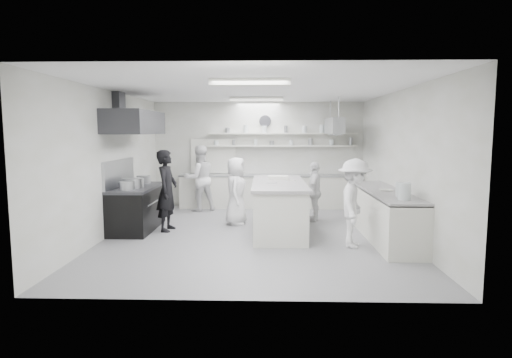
{
  "coord_description": "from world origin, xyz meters",
  "views": [
    {
      "loc": [
        0.3,
        -8.67,
        2.15
      ],
      "look_at": [
        0.02,
        0.6,
        1.11
      ],
      "focal_mm": 29.55,
      "sensor_mm": 36.0,
      "label": 1
    }
  ],
  "objects_px": {
    "cook_stove": "(167,191)",
    "cook_back": "(199,178)",
    "stove": "(137,209)",
    "right_counter": "(384,215)",
    "prep_island": "(279,208)",
    "back_counter": "(268,191)"
  },
  "relations": [
    {
      "from": "right_counter",
      "to": "prep_island",
      "type": "distance_m",
      "value": 2.2
    },
    {
      "from": "back_counter",
      "to": "cook_back",
      "type": "distance_m",
      "value": 2.0
    },
    {
      "from": "prep_island",
      "to": "cook_back",
      "type": "bearing_deg",
      "value": 131.62
    },
    {
      "from": "back_counter",
      "to": "cook_back",
      "type": "relative_size",
      "value": 2.81
    },
    {
      "from": "prep_island",
      "to": "cook_stove",
      "type": "bearing_deg",
      "value": -179.85
    },
    {
      "from": "stove",
      "to": "right_counter",
      "type": "relative_size",
      "value": 0.55
    },
    {
      "from": "cook_back",
      "to": "right_counter",
      "type": "bearing_deg",
      "value": 117.01
    },
    {
      "from": "prep_island",
      "to": "cook_stove",
      "type": "height_order",
      "value": "cook_stove"
    },
    {
      "from": "right_counter",
      "to": "cook_back",
      "type": "bearing_deg",
      "value": 145.98
    },
    {
      "from": "stove",
      "to": "cook_stove",
      "type": "relative_size",
      "value": 1.02
    },
    {
      "from": "back_counter",
      "to": "cook_stove",
      "type": "distance_m",
      "value": 3.66
    },
    {
      "from": "right_counter",
      "to": "cook_stove",
      "type": "xyz_separation_m",
      "value": [
        -4.55,
        0.51,
        0.41
      ]
    },
    {
      "from": "cook_stove",
      "to": "cook_back",
      "type": "distance_m",
      "value": 2.37
    },
    {
      "from": "cook_stove",
      "to": "cook_back",
      "type": "bearing_deg",
      "value": -2.01
    },
    {
      "from": "right_counter",
      "to": "cook_back",
      "type": "distance_m",
      "value": 5.12
    },
    {
      "from": "right_counter",
      "to": "cook_stove",
      "type": "height_order",
      "value": "cook_stove"
    },
    {
      "from": "prep_island",
      "to": "cook_back",
      "type": "distance_m",
      "value": 3.15
    },
    {
      "from": "cook_stove",
      "to": "stove",
      "type": "bearing_deg",
      "value": 88.32
    },
    {
      "from": "right_counter",
      "to": "cook_back",
      "type": "height_order",
      "value": "cook_back"
    },
    {
      "from": "back_counter",
      "to": "cook_back",
      "type": "xyz_separation_m",
      "value": [
        -1.88,
        -0.55,
        0.43
      ]
    },
    {
      "from": "stove",
      "to": "cook_stove",
      "type": "xyz_separation_m",
      "value": [
        0.7,
        -0.09,
        0.43
      ]
    },
    {
      "from": "stove",
      "to": "back_counter",
      "type": "relative_size",
      "value": 0.36
    }
  ]
}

